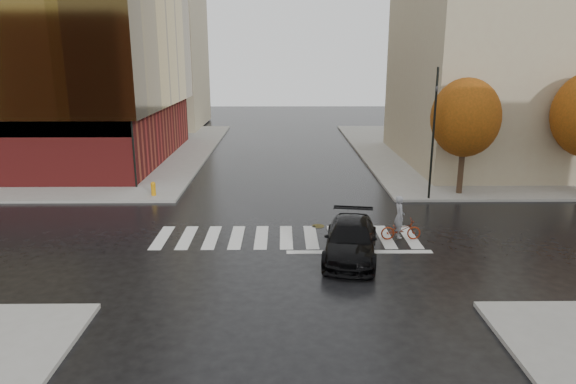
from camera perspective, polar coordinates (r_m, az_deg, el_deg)
name	(u,v)px	position (r m, az deg, el deg)	size (l,w,h in m)	color
ground	(286,241)	(22.39, -0.19, -5.48)	(120.00, 120.00, 0.00)	black
sidewalk_nw	(30,152)	(47.50, -26.73, 4.01)	(30.00, 30.00, 0.15)	gray
sidewalk_ne	(536,151)	(47.64, 25.81, 4.14)	(30.00, 30.00, 0.15)	gray
crosswalk	(286,237)	(22.86, -0.20, -5.03)	(12.00, 3.00, 0.01)	silver
building_ne_tan	(523,36)	(41.69, 24.62, 15.52)	(16.00, 16.00, 18.00)	tan
building_nw_far	(135,32)	(60.14, -16.63, 16.64)	(14.00, 12.00, 20.00)	tan
tree_ne_a	(465,118)	(30.32, 19.12, 7.80)	(3.80, 3.80, 6.50)	#322616
sedan	(351,240)	(20.63, 6.99, -5.28)	(2.03, 5.00, 1.45)	black
cyclist	(400,225)	(22.90, 12.37, -3.58)	(1.76, 0.69, 1.98)	maroon
traffic_light_nw	(131,111)	(31.39, -17.09, 8.56)	(0.22, 0.19, 7.81)	black
traffic_light_ne	(434,126)	(28.69, 15.90, 7.07)	(0.18, 0.21, 7.08)	black
fire_hydrant	(153,188)	(29.83, -14.74, 0.44)	(0.28, 0.28, 0.79)	#C57F0B
manhole	(318,226)	(24.33, 3.35, -3.80)	(0.59, 0.59, 0.01)	#4B401A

